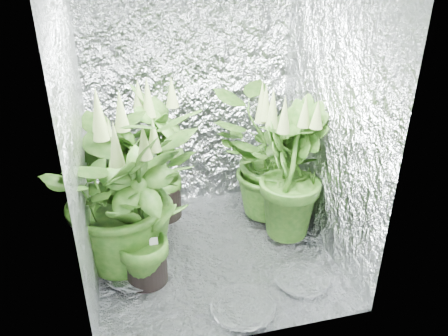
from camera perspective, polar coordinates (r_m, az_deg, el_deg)
name	(u,v)px	position (r m, az deg, el deg)	size (l,w,h in m)	color
ground	(213,252)	(3.22, -1.43, -10.85)	(1.60, 1.60, 0.00)	silver
walls	(211,122)	(2.73, -1.67, 6.08)	(1.62, 1.62, 2.00)	silver
plant_a	(122,188)	(2.89, -13.23, -2.51)	(1.29, 1.29, 1.22)	black
plant_b	(159,156)	(3.39, -8.46, 1.52)	(0.73, 0.73, 1.16)	black
plant_c	(290,173)	(3.19, 8.67, -0.59)	(0.70, 0.70, 1.11)	black
plant_d	(130,186)	(3.18, -12.20, -2.37)	(0.70, 0.70, 0.98)	black
plant_e	(274,158)	(3.39, 6.55, 1.37)	(1.08, 1.08, 1.10)	black
plant_f	(141,212)	(2.72, -10.76, -5.71)	(0.77, 0.77, 1.13)	black
circulation_fan	(278,205)	(3.45, 7.02, -4.75)	(0.16, 0.35, 0.40)	black
plant_label	(154,244)	(2.82, -9.15, -9.77)	(0.05, 0.01, 0.09)	white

